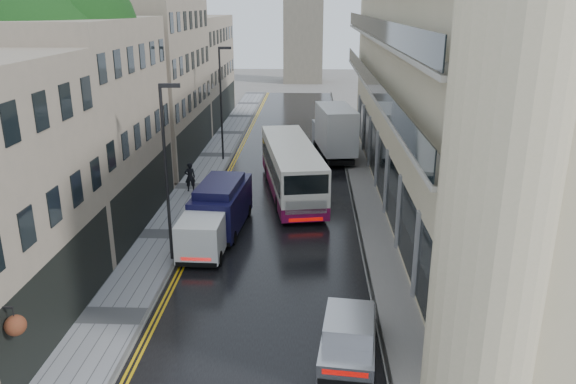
# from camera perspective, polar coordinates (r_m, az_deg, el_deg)

# --- Properties ---
(road) EXTENTS (9.00, 85.00, 0.02)m
(road) POSITION_cam_1_polar(r_m,az_deg,el_deg) (37.71, -0.57, 0.34)
(road) COLOR black
(road) RESTS_ON ground
(left_sidewalk) EXTENTS (2.70, 85.00, 0.12)m
(left_sidewalk) POSITION_cam_1_polar(r_m,az_deg,el_deg) (38.43, -9.31, 0.52)
(left_sidewalk) COLOR gray
(left_sidewalk) RESTS_ON ground
(right_sidewalk) EXTENTS (1.80, 85.00, 0.12)m
(right_sidewalk) POSITION_cam_1_polar(r_m,az_deg,el_deg) (37.82, 7.63, 0.31)
(right_sidewalk) COLOR slate
(right_sidewalk) RESTS_ON ground
(old_shop_row) EXTENTS (4.50, 56.00, 12.00)m
(old_shop_row) POSITION_cam_1_polar(r_m,az_deg,el_deg) (40.32, -14.14, 9.74)
(old_shop_row) COLOR gray
(old_shop_row) RESTS_ON ground
(modern_block) EXTENTS (8.00, 40.00, 14.00)m
(modern_block) POSITION_cam_1_polar(r_m,az_deg,el_deg) (35.62, 16.32, 10.08)
(modern_block) COLOR beige
(modern_block) RESTS_ON ground
(tree_near) EXTENTS (10.56, 10.56, 13.89)m
(tree_near) POSITION_cam_1_polar(r_m,az_deg,el_deg) (32.08, -24.52, 8.19)
(tree_near) COLOR black
(tree_near) RESTS_ON ground
(tree_far) EXTENTS (9.24, 9.24, 12.46)m
(tree_far) POSITION_cam_1_polar(r_m,az_deg,el_deg) (43.95, -16.59, 10.54)
(tree_far) COLOR black
(tree_far) RESTS_ON ground
(cream_bus) EXTENTS (4.74, 12.31, 3.28)m
(cream_bus) POSITION_cam_1_polar(r_m,az_deg,el_deg) (32.97, -1.03, 0.63)
(cream_bus) COLOR white
(cream_bus) RESTS_ON road
(white_lorry) EXTENTS (3.55, 8.33, 4.23)m
(white_lorry) POSITION_cam_1_polar(r_m,az_deg,el_deg) (43.06, 3.67, 5.56)
(white_lorry) COLOR silver
(white_lorry) RESTS_ON road
(silver_hatchback) EXTENTS (2.30, 4.38, 1.57)m
(silver_hatchback) POSITION_cam_1_polar(r_m,az_deg,el_deg) (19.20, 3.31, -16.48)
(silver_hatchback) COLOR #9A9A9E
(silver_hatchback) RESTS_ON road
(white_van) EXTENTS (2.17, 4.83, 2.16)m
(white_van) POSITION_cam_1_polar(r_m,az_deg,el_deg) (27.08, -11.02, -5.11)
(white_van) COLOR white
(white_van) RESTS_ON road
(navy_van) EXTENTS (2.75, 5.87, 2.91)m
(navy_van) POSITION_cam_1_polar(r_m,az_deg,el_deg) (29.25, -9.65, -2.41)
(navy_van) COLOR #0F0E34
(navy_van) RESTS_ON road
(pedestrian) EXTENTS (0.81, 0.67, 1.91)m
(pedestrian) POSITION_cam_1_polar(r_m,az_deg,el_deg) (37.20, -9.92, 1.52)
(pedestrian) COLOR black
(pedestrian) RESTS_ON left_sidewalk
(lamp_post_near) EXTENTS (0.95, 0.28, 8.36)m
(lamp_post_near) POSITION_cam_1_polar(r_m,az_deg,el_deg) (26.44, -12.27, 1.62)
(lamp_post_near) COLOR black
(lamp_post_near) RESTS_ON left_sidewalk
(lamp_post_far) EXTENTS (0.97, 0.23, 8.62)m
(lamp_post_far) POSITION_cam_1_polar(r_m,az_deg,el_deg) (43.91, -6.81, 8.78)
(lamp_post_far) COLOR black
(lamp_post_far) RESTS_ON left_sidewalk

